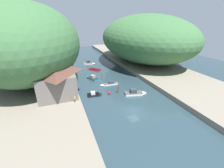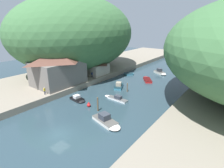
% 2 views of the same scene
% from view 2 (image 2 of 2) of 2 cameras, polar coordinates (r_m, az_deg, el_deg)
% --- Properties ---
extents(water_surface, '(130.00, 130.00, 0.00)m').
position_cam_2_polar(water_surface, '(50.95, 11.20, -0.03)').
color(water_surface, '#283D47').
rests_on(water_surface, ground).
extents(left_bank, '(22.00, 120.00, 1.42)m').
position_cam_2_polar(left_bank, '(63.43, -7.19, 4.71)').
color(left_bank, gray).
rests_on(left_bank, ground).
extents(hillside_left, '(31.18, 43.65, 23.48)m').
position_cam_2_polar(hillside_left, '(59.40, -11.47, 15.69)').
color(hillside_left, '#3D6B3D').
rests_on(hillside_left, left_bank).
extents(waterfront_building, '(9.83, 12.69, 8.84)m').
position_cam_2_polar(waterfront_building, '(46.81, -17.30, 5.39)').
color(waterfront_building, slate).
rests_on(waterfront_building, left_bank).
extents(boathouse_shed, '(6.46, 6.93, 4.53)m').
position_cam_2_polar(boathouse_shed, '(54.53, -5.27, 5.67)').
color(boathouse_shed, '#B2A899').
rests_on(boathouse_shed, left_bank).
extents(boat_far_upstream, '(4.22, 2.27, 1.18)m').
position_cam_2_polar(boat_far_upstream, '(40.15, -11.04, -4.88)').
color(boat_far_upstream, black).
rests_on(boat_far_upstream, water_surface).
extents(boat_white_cruiser, '(3.97, 5.53, 1.63)m').
position_cam_2_polar(boat_white_cruiser, '(47.48, 2.32, -0.49)').
color(boat_white_cruiser, teal).
rests_on(boat_white_cruiser, water_surface).
extents(boat_far_right_bank, '(5.54, 4.29, 1.75)m').
position_cam_2_polar(boat_far_right_bank, '(62.24, 15.51, 3.69)').
color(boat_far_right_bank, silver).
rests_on(boat_far_right_bank, water_surface).
extents(boat_open_rowboat, '(6.18, 1.49, 1.16)m').
position_cam_2_polar(boat_open_rowboat, '(39.97, 1.17, -4.64)').
color(boat_open_rowboat, white).
rests_on(boat_open_rowboat, water_surface).
extents(boat_moored_right, '(3.41, 3.69, 0.58)m').
position_cam_2_polar(boat_moored_right, '(59.42, 5.77, 3.33)').
color(boat_moored_right, teal).
rests_on(boat_moored_right, water_surface).
extents(boat_yellow_tender, '(5.14, 5.94, 0.55)m').
position_cam_2_polar(boat_yellow_tender, '(54.43, 11.38, 1.52)').
color(boat_yellow_tender, red).
rests_on(boat_yellow_tender, water_surface).
extents(boat_navy_launch, '(6.56, 3.52, 1.67)m').
position_cam_2_polar(boat_navy_launch, '(30.93, -1.69, -12.04)').
color(boat_navy_launch, silver).
rests_on(boat_navy_launch, water_surface).
extents(mooring_post_nearest, '(0.29, 0.29, 3.00)m').
position_cam_2_polar(mooring_post_nearest, '(34.61, -4.69, -6.56)').
color(mooring_post_nearest, brown).
rests_on(mooring_post_nearest, water_surface).
extents(mooring_post_fourth, '(0.27, 0.27, 2.38)m').
position_cam_2_polar(mooring_post_fourth, '(44.30, 5.00, -1.06)').
color(mooring_post_fourth, brown).
rests_on(mooring_post_fourth, water_surface).
extents(channel_buoy_near, '(0.78, 0.78, 1.16)m').
position_cam_2_polar(channel_buoy_near, '(36.91, -7.60, -6.77)').
color(channel_buoy_near, red).
rests_on(channel_buoy_near, water_surface).
extents(person_on_quay, '(0.24, 0.39, 1.69)m').
position_cam_2_polar(person_on_quay, '(51.44, -6.54, 3.21)').
color(person_on_quay, '#282D3D').
rests_on(person_on_quay, left_bank).
extents(person_by_boathouse, '(0.25, 0.40, 1.69)m').
position_cam_2_polar(person_by_boathouse, '(41.58, -21.17, -1.97)').
color(person_by_boathouse, '#282D3D').
rests_on(person_by_boathouse, left_bank).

